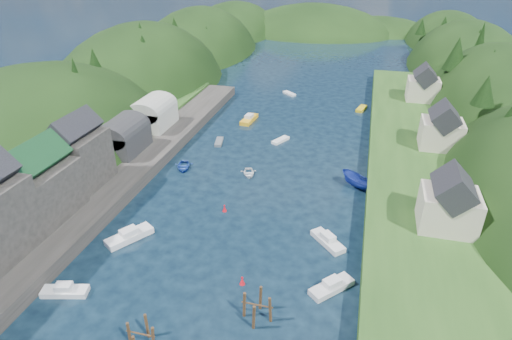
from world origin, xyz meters
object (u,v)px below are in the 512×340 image
(piling_cluster_near, at_px, (141,338))
(channel_buoy_near, at_px, (242,281))
(piling_cluster_far, at_px, (257,309))
(channel_buoy_far, at_px, (224,208))

(piling_cluster_near, relative_size, channel_buoy_near, 3.15)
(piling_cluster_far, bearing_deg, channel_buoy_far, 117.72)
(piling_cluster_near, bearing_deg, piling_cluster_far, 31.83)
(piling_cluster_far, bearing_deg, channel_buoy_near, 123.01)
(piling_cluster_near, relative_size, channel_buoy_far, 3.15)
(piling_cluster_far, relative_size, channel_buoy_near, 3.51)
(piling_cluster_near, xyz_separation_m, channel_buoy_far, (0.27, 24.86, -0.69))
(piling_cluster_near, bearing_deg, channel_buoy_near, 56.72)
(piling_cluster_far, distance_m, channel_buoy_near, 5.51)
(channel_buoy_far, bearing_deg, channel_buoy_near, -64.12)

